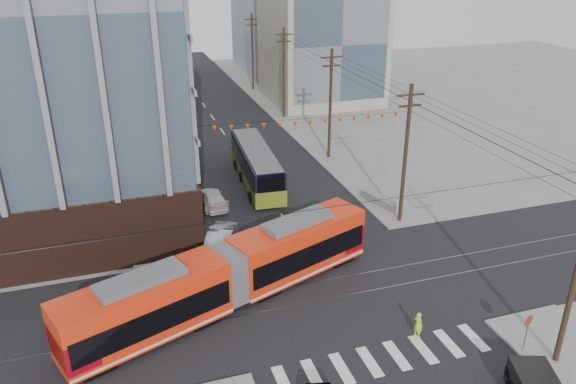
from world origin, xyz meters
The scene contains 14 objects.
ground centered at (0.00, 0.00, 0.00)m, with size 160.00×160.00×0.00m, color slate.
bg_bldg_nw_near centered at (-17.00, 52.00, 9.00)m, with size 18.00×16.00×18.00m, color #8C99A5.
bg_bldg_ne_near centered at (16.00, 48.00, 8.00)m, with size 14.00×14.00×16.00m, color gray.
bg_bldg_nw_far centered at (-14.00, 72.00, 10.00)m, with size 16.00×18.00×20.00m, color gray.
bg_bldg_ne_far centered at (18.00, 68.00, 7.00)m, with size 16.00×16.00×14.00m, color #8C99A5.
utility_pole_far centered at (8.50, 56.00, 5.50)m, with size 0.30×0.30×11.00m, color black.
streetcar centered at (-6.67, 4.48, 1.96)m, with size 20.39×2.87×3.93m, color red, non-canonical shape.
city_bus centered at (-0.18, 22.01, 1.74)m, with size 2.66×12.26×3.47m, color black, non-canonical shape.
parked_car_silver centered at (-5.64, 11.31, 0.84)m, with size 1.77×5.09×1.68m, color #9699AA.
parked_car_white centered at (-5.00, 18.44, 0.70)m, with size 1.95×4.79×1.39m, color beige.
parked_car_grey centered at (-6.07, 25.23, 0.63)m, with size 2.08×4.51×1.25m, color #565A61.
pedestrian centered at (2.65, -1.88, 0.79)m, with size 0.57×0.38×1.57m, color #ACF52C.
stop_sign centered at (7.36, -4.85, 1.13)m, with size 0.69×0.69×2.26m, color #A51B14, non-canonical shape.
jersey_barrier centered at (8.30, 14.19, 0.39)m, with size 0.88×3.90×0.78m, color gray.
Camera 1 is at (-12.12, -23.81, 20.25)m, focal length 35.00 mm.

